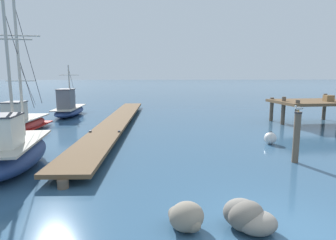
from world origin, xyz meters
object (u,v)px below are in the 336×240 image
object	(u,v)px
shore_rock_near_right	(186,217)
shore_rock_mid_cluster	(248,217)
fishing_boat_2	(21,123)
perched_seagull	(299,108)
mooring_buoy	(270,138)
fishing_boat_1	(13,151)
fishing_boat_0	(69,108)
mooring_piling	(297,137)

from	to	relation	value
shore_rock_near_right	shore_rock_mid_cluster	size ratio (longest dim) A/B	0.93
fishing_boat_2	perched_seagull	distance (m)	16.22
fishing_boat_2	shore_rock_mid_cluster	xyz separation A→B (m)	(10.19, -12.73, -0.24)
perched_seagull	mooring_buoy	size ratio (longest dim) A/B	0.53
fishing_boat_1	mooring_buoy	size ratio (longest dim) A/B	9.85
fishing_boat_0	fishing_boat_1	distance (m)	14.63
perched_seagull	mooring_piling	bearing A→B (deg)	158.94
shore_rock_mid_cluster	fishing_boat_2	bearing A→B (deg)	128.68
fishing_boat_2	shore_rock_near_right	xyz separation A→B (m)	(8.74, -12.59, -0.26)
fishing_boat_0	fishing_boat_2	bearing A→B (deg)	-101.32
fishing_boat_1	fishing_boat_2	size ratio (longest dim) A/B	1.31
fishing_boat_0	fishing_boat_2	xyz separation A→B (m)	(-1.34, -6.72, -0.14)
fishing_boat_2	mooring_buoy	bearing A→B (deg)	-18.33
mooring_piling	fishing_boat_2	bearing A→B (deg)	150.67
fishing_boat_0	fishing_boat_2	world-z (taller)	fishing_boat_2
perched_seagull	shore_rock_near_right	xyz separation A→B (m)	(-5.32, -4.69, -1.97)
fishing_boat_0	fishing_boat_1	xyz separation A→B (m)	(1.51, -14.55, 0.03)
perched_seagull	fishing_boat_0	bearing A→B (deg)	131.03
mooring_piling	mooring_buoy	world-z (taller)	mooring_piling
fishing_boat_0	mooring_buoy	distance (m)	17.43
fishing_boat_2	mooring_buoy	distance (m)	15.21
fishing_boat_1	perched_seagull	distance (m)	11.31
fishing_boat_2	mooring_piling	xyz separation A→B (m)	(14.06, -7.90, 0.54)
shore_rock_mid_cluster	fishing_boat_0	bearing A→B (deg)	114.46
fishing_boat_1	mooring_buoy	bearing A→B (deg)	14.77
fishing_boat_0	mooring_piling	distance (m)	19.37
perched_seagull	mooring_buoy	world-z (taller)	perched_seagull
shore_rock_near_right	shore_rock_mid_cluster	xyz separation A→B (m)	(1.45, -0.14, 0.02)
mooring_buoy	mooring_piling	bearing A→B (deg)	-96.86
fishing_boat_2	mooring_buoy	world-z (taller)	fishing_boat_2
fishing_boat_0	mooring_buoy	size ratio (longest dim) A/B	8.72
mooring_piling	shore_rock_near_right	size ratio (longest dim) A/B	1.74
shore_rock_near_right	mooring_buoy	world-z (taller)	mooring_buoy
fishing_boat_0	mooring_piling	xyz separation A→B (m)	(12.71, -14.61, 0.40)
shore_rock_mid_cluster	mooring_buoy	bearing A→B (deg)	61.89
fishing_boat_0	shore_rock_mid_cluster	size ratio (longest dim) A/B	4.64
mooring_piling	shore_rock_mid_cluster	world-z (taller)	mooring_piling
fishing_boat_1	shore_rock_mid_cluster	bearing A→B (deg)	-33.73
mooring_piling	mooring_buoy	distance (m)	3.23
fishing_boat_1	perched_seagull	size ratio (longest dim) A/B	18.61
fishing_boat_2	mooring_buoy	size ratio (longest dim) A/B	7.54
fishing_boat_2	shore_rock_near_right	world-z (taller)	fishing_boat_2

